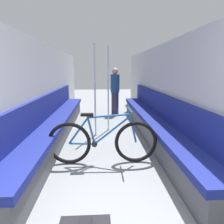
% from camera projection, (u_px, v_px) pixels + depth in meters
% --- Properties ---
extents(wall_left, '(0.10, 10.22, 2.11)m').
position_uv_depth(wall_left, '(40.00, 93.00, 4.18)').
color(wall_left, '#B2B2B7').
rests_on(wall_left, ground).
extents(wall_right, '(0.10, 10.22, 2.11)m').
position_uv_depth(wall_right, '(168.00, 92.00, 4.32)').
color(wall_right, '#B2B2B7').
rests_on(wall_right, ground).
extents(bench_seat_row_left, '(0.49, 5.73, 0.99)m').
position_uv_depth(bench_seat_row_left, '(56.00, 124.00, 4.47)').
color(bench_seat_row_left, '#4C4C51').
rests_on(bench_seat_row_left, ground).
extents(bench_seat_row_right, '(0.49, 5.73, 0.99)m').
position_uv_depth(bench_seat_row_right, '(153.00, 123.00, 4.59)').
color(bench_seat_row_right, '#4C4C51').
rests_on(bench_seat_row_right, ground).
extents(bicycle, '(1.79, 0.46, 0.91)m').
position_uv_depth(bicycle, '(103.00, 142.00, 3.25)').
color(bicycle, black).
rests_on(bicycle, ground).
extents(grab_pole_near, '(0.08, 0.08, 2.09)m').
position_uv_depth(grab_pole_near, '(108.00, 90.00, 4.96)').
color(grab_pole_near, gray).
rests_on(grab_pole_near, ground).
extents(grab_pole_far, '(0.08, 0.08, 2.09)m').
position_uv_depth(grab_pole_far, '(95.00, 92.00, 4.52)').
color(grab_pole_far, gray).
rests_on(grab_pole_far, ground).
extents(passenger_standing, '(0.30, 0.30, 1.58)m').
position_uv_depth(passenger_standing, '(115.00, 91.00, 6.78)').
color(passenger_standing, '#332D4C').
rests_on(passenger_standing, ground).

